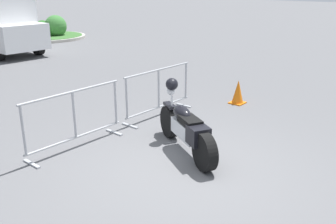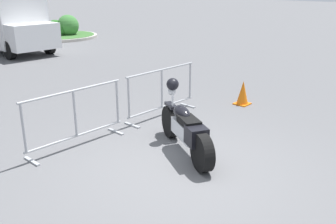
{
  "view_description": "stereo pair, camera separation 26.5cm",
  "coord_description": "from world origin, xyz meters",
  "px_view_note": "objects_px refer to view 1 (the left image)",
  "views": [
    {
      "loc": [
        -4.31,
        -3.29,
        2.83
      ],
      "look_at": [
        0.54,
        0.75,
        0.65
      ],
      "focal_mm": 40.0,
      "sensor_mm": 36.0,
      "label": 1
    },
    {
      "loc": [
        -4.13,
        -3.49,
        2.83
      ],
      "look_at": [
        0.54,
        0.75,
        0.65
      ],
      "focal_mm": 40.0,
      "sensor_mm": 36.0,
      "label": 2
    }
  ],
  "objects_px": {
    "motorcycle": "(186,128)",
    "crowd_barrier_near": "(75,119)",
    "crowd_barrier_far": "(159,92)",
    "traffic_cone": "(238,92)"
  },
  "relations": [
    {
      "from": "motorcycle",
      "to": "crowd_barrier_near",
      "type": "distance_m",
      "value": 1.97
    },
    {
      "from": "motorcycle",
      "to": "crowd_barrier_far",
      "type": "xyz_separation_m",
      "value": [
        1.13,
        1.61,
        0.1
      ]
    },
    {
      "from": "motorcycle",
      "to": "crowd_barrier_far",
      "type": "distance_m",
      "value": 1.97
    },
    {
      "from": "motorcycle",
      "to": "crowd_barrier_far",
      "type": "height_order",
      "value": "motorcycle"
    },
    {
      "from": "crowd_barrier_near",
      "to": "crowd_barrier_far",
      "type": "distance_m",
      "value": 2.26
    },
    {
      "from": "crowd_barrier_far",
      "to": "traffic_cone",
      "type": "xyz_separation_m",
      "value": [
        1.93,
        -0.9,
        -0.26
      ]
    },
    {
      "from": "motorcycle",
      "to": "crowd_barrier_far",
      "type": "relative_size",
      "value": 0.94
    },
    {
      "from": "crowd_barrier_near",
      "to": "traffic_cone",
      "type": "relative_size",
      "value": 3.46
    },
    {
      "from": "motorcycle",
      "to": "crowd_barrier_near",
      "type": "bearing_deg",
      "value": 63.69
    },
    {
      "from": "crowd_barrier_near",
      "to": "crowd_barrier_far",
      "type": "xyz_separation_m",
      "value": [
        2.26,
        0.0,
        0.0
      ]
    }
  ]
}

